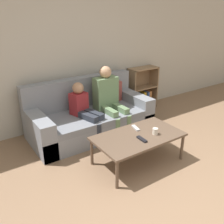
# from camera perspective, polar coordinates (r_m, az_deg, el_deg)

# --- Properties ---
(ground_plane) EXTENTS (22.00, 22.00, 0.00)m
(ground_plane) POSITION_cam_1_polar(r_m,az_deg,el_deg) (2.90, 16.24, -20.77)
(ground_plane) COLOR #84664C
(wall_back) EXTENTS (12.00, 0.06, 2.60)m
(wall_back) POSITION_cam_1_polar(r_m,az_deg,el_deg) (4.33, -10.05, 13.71)
(wall_back) COLOR #B7B2A8
(wall_back) RESTS_ON ground_plane
(couch) EXTENTS (1.98, 0.94, 0.87)m
(couch) POSITION_cam_1_polar(r_m,az_deg,el_deg) (4.17, -5.11, -1.06)
(couch) COLOR gray
(couch) RESTS_ON ground_plane
(bookshelf) EXTENTS (0.62, 0.28, 0.85)m
(bookshelf) POSITION_cam_1_polar(r_m,az_deg,el_deg) (5.22, 6.57, 4.42)
(bookshelf) COLOR #8E7051
(bookshelf) RESTS_ON ground_plane
(coffee_table) EXTENTS (1.17, 0.66, 0.41)m
(coffee_table) POSITION_cam_1_polar(r_m,az_deg,el_deg) (3.33, 6.02, -5.84)
(coffee_table) COLOR brown
(coffee_table) RESTS_ON ground_plane
(person_adult) EXTENTS (0.40, 0.64, 1.09)m
(person_adult) POSITION_cam_1_polar(r_m,az_deg,el_deg) (4.12, -0.86, 3.77)
(person_adult) COLOR #66845B
(person_adult) RESTS_ON ground_plane
(person_child) EXTENTS (0.38, 0.68, 0.90)m
(person_child) POSITION_cam_1_polar(r_m,az_deg,el_deg) (3.90, -6.25, 0.80)
(person_child) COLOR #282D38
(person_child) RESTS_ON ground_plane
(cup_near) EXTENTS (0.07, 0.07, 0.09)m
(cup_near) POSITION_cam_1_polar(r_m,az_deg,el_deg) (3.35, 9.84, -4.36)
(cup_near) COLOR silver
(cup_near) RESTS_ON coffee_table
(tv_remote_0) EXTENTS (0.08, 0.18, 0.02)m
(tv_remote_0) POSITION_cam_1_polar(r_m,az_deg,el_deg) (3.48, 5.42, -3.64)
(tv_remote_0) COLOR #B7B7BC
(tv_remote_0) RESTS_ON coffee_table
(tv_remote_1) EXTENTS (0.05, 0.17, 0.02)m
(tv_remote_1) POSITION_cam_1_polar(r_m,az_deg,el_deg) (3.20, 6.84, -6.19)
(tv_remote_1) COLOR black
(tv_remote_1) RESTS_ON coffee_table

